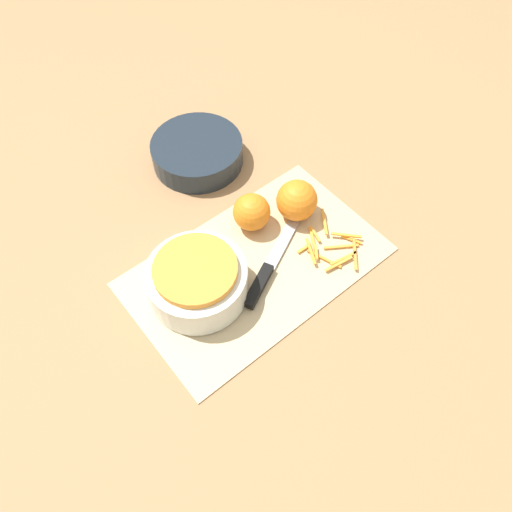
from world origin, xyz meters
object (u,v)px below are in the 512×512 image
at_px(bowl_speckled, 197,280).
at_px(orange_right, 252,212).
at_px(orange_left, 297,200).
at_px(bowl_dark, 197,152).
at_px(knife, 265,274).

xyz_separation_m(bowl_speckled, orange_right, (0.17, 0.06, -0.00)).
bearing_deg(orange_left, bowl_speckled, -174.79).
relative_size(bowl_dark, knife, 0.88).
bearing_deg(orange_right, bowl_dark, 84.05).
bearing_deg(orange_left, orange_right, 156.89).
height_order(bowl_dark, orange_left, orange_left).
distance_m(bowl_speckled, bowl_dark, 0.33).
xyz_separation_m(bowl_speckled, knife, (0.11, -0.05, -0.03)).
height_order(bowl_speckled, orange_right, bowl_speckled).
bearing_deg(bowl_speckled, orange_left, 5.21).
bearing_deg(orange_left, knife, -152.53).
distance_m(knife, orange_left, 0.16).
bearing_deg(bowl_dark, knife, -104.00).
height_order(bowl_dark, orange_right, orange_right).
distance_m(bowl_dark, orange_left, 0.25).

